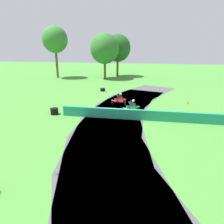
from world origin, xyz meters
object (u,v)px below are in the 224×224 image
Objects in this scene: tire_stack_near at (103,90)px; tire_stack_mid_a at (54,111)px; traffic_cone at (188,102)px; motorcycle_chase_green at (132,107)px; motorcycle_lead_red at (120,100)px.

tire_stack_mid_a reaches higher than tire_stack_near.
tire_stack_near is at bearing 155.14° from traffic_cone.
tire_stack_mid_a is (-2.18, -11.00, 0.10)m from tire_stack_near.
traffic_cone is (10.79, -5.00, 0.02)m from tire_stack_near.
motorcycle_chase_green reaches higher than tire_stack_near.
traffic_cone is at bearing 14.60° from motorcycle_lead_red.
traffic_cone is at bearing 37.85° from motorcycle_chase_green.
tire_stack_mid_a is 1.63× the size of traffic_cone.
motorcycle_chase_green is (1.58, -2.57, -0.00)m from motorcycle_lead_red.
tire_stack_mid_a is (-7.19, -1.51, -0.34)m from motorcycle_chase_green.
motorcycle_chase_green is at bearing 11.88° from tire_stack_mid_a.
tire_stack_near is at bearing 78.79° from tire_stack_mid_a.
tire_stack_near is 0.95× the size of tire_stack_mid_a.
motorcycle_chase_green is at bearing -62.14° from tire_stack_near.
motorcycle_lead_red reaches higher than tire_stack_mid_a.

